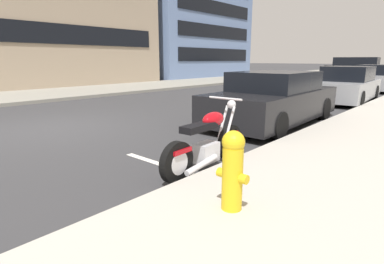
{
  "coord_description": "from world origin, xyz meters",
  "views": [
    {
      "loc": [
        -3.27,
        -7.67,
        1.7
      ],
      "look_at": [
        0.22,
        -4.57,
        0.6
      ],
      "focal_mm": 28.65,
      "sensor_mm": 36.0,
      "label": 1
    }
  ],
  "objects_px": {
    "parked_motorcycle": "(207,144)",
    "parked_car_at_intersection": "(347,86)",
    "parked_car_far_down_curb": "(274,99)",
    "crossing_truck": "(355,67)",
    "fire_hydrant": "(233,168)",
    "parked_car_across_street": "(377,79)"
  },
  "relations": [
    {
      "from": "parked_car_at_intersection",
      "to": "crossing_truck",
      "type": "xyz_separation_m",
      "value": [
        18.47,
        4.36,
        0.33
      ]
    },
    {
      "from": "crossing_truck",
      "to": "fire_hydrant",
      "type": "relative_size",
      "value": 6.02
    },
    {
      "from": "parked_motorcycle",
      "to": "parked_car_at_intersection",
      "type": "distance_m",
      "value": 10.05
    },
    {
      "from": "parked_car_across_street",
      "to": "fire_hydrant",
      "type": "xyz_separation_m",
      "value": [
        -17.0,
        -2.03,
        -0.08
      ]
    },
    {
      "from": "fire_hydrant",
      "to": "parked_motorcycle",
      "type": "bearing_deg",
      "value": 48.27
    },
    {
      "from": "parked_motorcycle",
      "to": "parked_car_at_intersection",
      "type": "bearing_deg",
      "value": 1.36
    },
    {
      "from": "crossing_truck",
      "to": "parked_car_across_street",
      "type": "bearing_deg",
      "value": 105.5
    },
    {
      "from": "parked_car_at_intersection",
      "to": "fire_hydrant",
      "type": "relative_size",
      "value": 5.45
    },
    {
      "from": "parked_car_far_down_curb",
      "to": "fire_hydrant",
      "type": "bearing_deg",
      "value": -158.87
    },
    {
      "from": "parked_motorcycle",
      "to": "fire_hydrant",
      "type": "xyz_separation_m",
      "value": [
        -1.06,
        -1.19,
        0.18
      ]
    },
    {
      "from": "parked_car_far_down_curb",
      "to": "parked_car_at_intersection",
      "type": "bearing_deg",
      "value": -3.15
    },
    {
      "from": "parked_car_far_down_curb",
      "to": "crossing_truck",
      "type": "bearing_deg",
      "value": 8.19
    },
    {
      "from": "parked_motorcycle",
      "to": "parked_car_across_street",
      "type": "height_order",
      "value": "parked_car_across_street"
    },
    {
      "from": "parked_motorcycle",
      "to": "parked_car_at_intersection",
      "type": "xyz_separation_m",
      "value": [
        10.02,
        0.74,
        0.25
      ]
    },
    {
      "from": "parked_motorcycle",
      "to": "parked_car_far_down_curb",
      "type": "relative_size",
      "value": 0.43
    },
    {
      "from": "parked_motorcycle",
      "to": "parked_car_across_street",
      "type": "bearing_deg",
      "value": 0.14
    },
    {
      "from": "parked_car_far_down_curb",
      "to": "crossing_truck",
      "type": "relative_size",
      "value": 0.9
    },
    {
      "from": "parked_motorcycle",
      "to": "parked_car_far_down_curb",
      "type": "bearing_deg",
      "value": 10.05
    },
    {
      "from": "parked_car_far_down_curb",
      "to": "parked_motorcycle",
      "type": "bearing_deg",
      "value": -168.59
    },
    {
      "from": "parked_car_across_street",
      "to": "crossing_truck",
      "type": "distance_m",
      "value": 13.25
    },
    {
      "from": "parked_car_far_down_curb",
      "to": "fire_hydrant",
      "type": "distance_m",
      "value": 5.47
    },
    {
      "from": "parked_motorcycle",
      "to": "fire_hydrant",
      "type": "distance_m",
      "value": 1.61
    }
  ]
}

